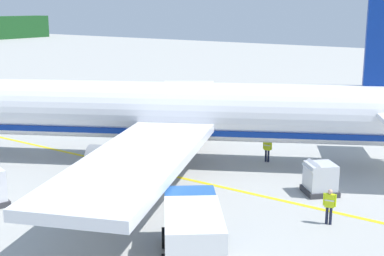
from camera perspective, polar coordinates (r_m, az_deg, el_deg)
The scene contains 6 objects.
airliner_foreground at distance 35.28m, azimuth -4.86°, elevation 1.76°, with size 32.47×38.40×11.90m.
service_truck_catering at distance 21.61m, azimuth 0.03°, elevation -11.00°, with size 5.79×5.19×2.58m.
cargo_container_near at distance 30.43m, azimuth 13.57°, elevation -5.30°, with size 2.43×2.43×1.88m.
crew_loader_left at distance 35.84m, azimuth 8.11°, elevation -2.11°, with size 0.29×0.62×1.66m.
crew_loader_right at distance 26.38m, azimuth 14.56°, elevation -7.87°, with size 0.32×0.62×1.77m.
apron_guide_line at distance 32.21m, azimuth -0.46°, elevation -5.54°, with size 0.30×60.00×0.01m, color yellow.
Camera 1 is at (-11.21, 1.73, 10.29)m, focal length 49.62 mm.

